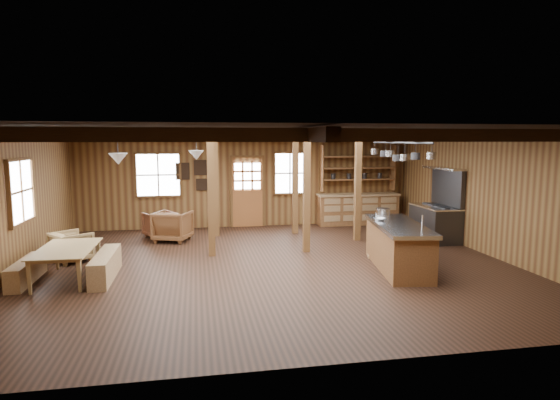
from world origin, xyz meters
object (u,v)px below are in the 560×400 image
object	(u,v)px
kitchen_island	(398,246)
armchair_b	(173,226)
dining_table	(69,264)
armchair_a	(160,225)
armchair_c	(71,247)
commercial_range	(437,217)

from	to	relation	value
kitchen_island	armchair_b	size ratio (longest dim) A/B	3.00
kitchen_island	dining_table	xyz separation A→B (m)	(-6.39, 0.38, -0.17)
armchair_a	kitchen_island	bearing A→B (deg)	112.35
kitchen_island	armchair_c	world-z (taller)	kitchen_island
kitchen_island	commercial_range	world-z (taller)	commercial_range
commercial_range	armchair_a	bearing A→B (deg)	167.11
armchair_a	armchair_c	size ratio (longest dim) A/B	1.05
commercial_range	armchair_b	bearing A→B (deg)	170.75
armchair_c	kitchen_island	bearing A→B (deg)	-145.47
armchair_b	armchair_c	xyz separation A→B (m)	(-2.06, -1.73, -0.06)
armchair_a	armchair_b	xyz separation A→B (m)	(0.35, -0.53, 0.05)
dining_table	armchair_a	size ratio (longest dim) A/B	2.29
kitchen_island	dining_table	world-z (taller)	kitchen_island
armchair_a	armchair_c	world-z (taller)	armchair_a
armchair_b	armchair_c	size ratio (longest dim) A/B	1.19
armchair_a	armchair_c	distance (m)	2.83
kitchen_island	armchair_c	distance (m)	6.92
armchair_a	armchair_b	bearing A→B (deg)	95.09
dining_table	armchair_c	size ratio (longest dim) A/B	2.40
commercial_range	dining_table	distance (m)	8.79
armchair_a	armchair_c	xyz separation A→B (m)	(-1.71, -2.26, -0.02)
commercial_range	armchair_c	xyz separation A→B (m)	(-8.85, -0.62, -0.29)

